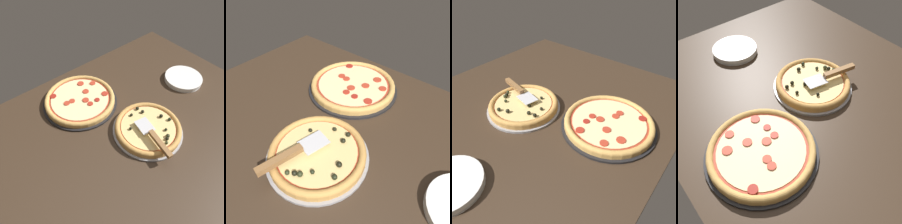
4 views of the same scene
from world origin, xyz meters
The scene contains 7 objects.
ground_plane centered at (0.00, 0.00, -1.80)cm, with size 141.90×116.90×3.60cm, color #38281C.
pizza_pan_front centered at (0.65, -4.21, 0.50)cm, with size 33.36×33.36×1.00cm, color #939399.
pizza_front centered at (0.68, -4.21, 2.58)cm, with size 31.35×31.35×4.13cm.
pizza_pan_back centered at (-13.19, 32.14, 0.50)cm, with size 39.23×39.23×1.00cm, color black.
pizza_back centered at (-13.18, 32.15, 2.45)cm, with size 36.88×36.88×2.99cm.
serving_spatula centered at (-3.35, -13.03, 5.98)cm, with size 9.12×23.72×2.00cm.
plate_stack centered at (43.29, 8.02, 1.40)cm, with size 21.40×21.40×2.80cm.
Camera 4 is at (-56.87, 55.73, 77.17)cm, focal length 42.00 mm.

